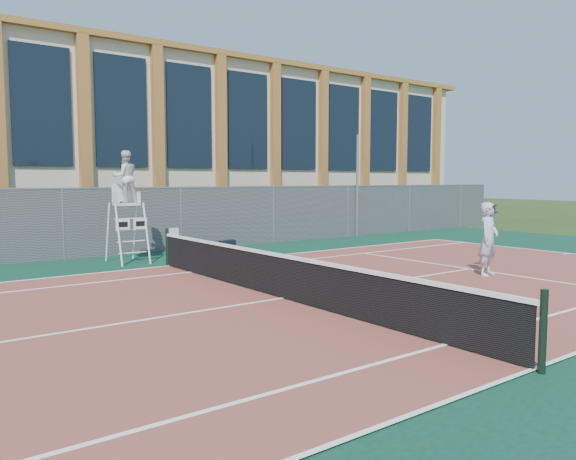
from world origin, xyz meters
TOP-DOWN VIEW (x-y plane):
  - ground at (0.00, 0.00)m, footprint 120.00×120.00m
  - apron at (0.00, 1.00)m, footprint 36.00×20.00m
  - tennis_court at (0.00, 0.00)m, footprint 23.77×10.97m
  - tennis_net at (0.00, 0.00)m, footprint 0.10×11.30m
  - fence at (0.00, 8.80)m, footprint 40.00×0.06m
  - hedge at (0.00, 10.00)m, footprint 40.00×1.40m
  - building at (0.00, 17.95)m, footprint 45.00×10.60m
  - steel_pole at (10.44, 8.70)m, footprint 0.12×0.12m
  - umpire_chair at (-0.65, 7.05)m, footprint 0.94×1.45m
  - plastic_chair at (1.18, 7.57)m, footprint 0.49×0.49m
  - sports_bag_near at (2.60, 8.33)m, footprint 0.75×0.47m
  - sports_bag_far at (3.76, 8.60)m, footprint 0.64×0.34m
  - tennis_player at (5.87, -0.91)m, footprint 1.07×0.76m

SIDE VIEW (x-z plane):
  - ground at x=0.00m, z-range 0.00..0.00m
  - apron at x=0.00m, z-range 0.00..0.01m
  - tennis_court at x=0.00m, z-range 0.01..0.03m
  - sports_bag_far at x=3.76m, z-range 0.01..0.26m
  - sports_bag_near at x=2.60m, z-range 0.01..0.31m
  - plastic_chair at x=1.18m, z-range 0.09..0.98m
  - tennis_net at x=0.00m, z-range -0.01..1.09m
  - tennis_player at x=5.87m, z-range 0.03..1.92m
  - fence at x=0.00m, z-range 0.00..2.20m
  - hedge at x=0.00m, z-range 0.00..2.20m
  - steel_pole at x=10.44m, z-range 0.00..4.44m
  - umpire_chair at x=-0.65m, z-range 0.78..4.16m
  - building at x=0.00m, z-range 0.03..8.26m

